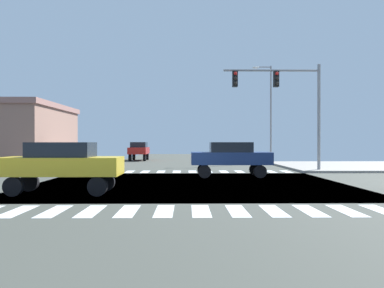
% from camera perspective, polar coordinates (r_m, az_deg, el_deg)
% --- Properties ---
extents(ground, '(90.00, 90.00, 0.05)m').
position_cam_1_polar(ground, '(18.39, -0.36, -5.69)').
color(ground, '#40433C').
extents(sidewalk_corner_ne, '(12.00, 12.00, 0.14)m').
position_cam_1_polar(sidewalk_corner_ne, '(33.08, 22.62, -2.89)').
color(sidewalk_corner_ne, gray).
rests_on(sidewalk_corner_ne, ground).
extents(sidewalk_corner_nw, '(12.00, 12.00, 0.14)m').
position_cam_1_polar(sidewalk_corner_nw, '(32.95, -23.82, -2.91)').
color(sidewalk_corner_nw, gray).
rests_on(sidewalk_corner_nw, ground).
extents(crosswalk_near, '(13.50, 2.00, 0.01)m').
position_cam_1_polar(crosswalk_near, '(11.15, -1.33, -9.45)').
color(crosswalk_near, silver).
rests_on(crosswalk_near, ground).
extents(crosswalk_far, '(13.50, 2.00, 0.01)m').
position_cam_1_polar(crosswalk_far, '(25.66, -1.06, -3.93)').
color(crosswalk_far, silver).
rests_on(crosswalk_far, ground).
extents(traffic_signal_mast, '(6.18, 0.55, 6.84)m').
position_cam_1_polar(traffic_signal_mast, '(26.36, 12.71, 7.12)').
color(traffic_signal_mast, gray).
rests_on(traffic_signal_mast, ground).
extents(street_lamp, '(1.78, 0.32, 8.84)m').
position_cam_1_polar(street_lamp, '(37.57, 10.77, 5.37)').
color(street_lamp, gray).
rests_on(street_lamp, ground).
extents(sedan_nearside_1, '(4.30, 1.80, 1.88)m').
position_cam_1_polar(sedan_nearside_1, '(21.94, 5.52, -1.74)').
color(sedan_nearside_1, black).
rests_on(sedan_nearside_1, ground).
extents(sedan_crossing_3, '(1.80, 4.30, 1.88)m').
position_cam_1_polar(sedan_crossing_3, '(41.73, -7.51, -0.78)').
color(sedan_crossing_3, black).
rests_on(sedan_crossing_3, ground).
extents(sedan_leading_4, '(4.30, 1.80, 1.88)m').
position_cam_1_polar(sedan_leading_4, '(15.50, -17.95, -2.59)').
color(sedan_leading_4, black).
rests_on(sedan_leading_4, ground).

